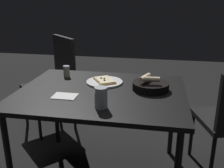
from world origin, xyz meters
TOP-DOWN VIEW (x-y plane):
  - dining_table at (0.00, 0.00)m, footprint 1.17×0.92m
  - pizza_plate at (0.01, -0.17)m, footprint 0.28×0.28m
  - bread_basket at (-0.34, -0.08)m, footprint 0.26×0.26m
  - beer_glass at (-0.06, 0.29)m, footprint 0.08×0.08m
  - pepper_shaker at (0.35, -0.27)m, footprint 0.05×0.05m
  - napkin at (0.21, 0.15)m, footprint 0.16×0.12m
  - chair_near at (0.65, -0.73)m, footprint 0.62×0.62m

SIDE VIEW (x-z plane):
  - chair_near at x=0.65m, z-range 0.06..1.01m
  - dining_table at x=0.00m, z-range 0.30..1.00m
  - napkin at x=0.21m, z-range 0.71..0.71m
  - pizza_plate at x=0.01m, z-range 0.70..0.74m
  - bread_basket at x=-0.34m, z-range 0.68..0.79m
  - pepper_shaker at x=0.35m, z-range 0.70..0.79m
  - beer_glass at x=-0.06m, z-range 0.70..0.83m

